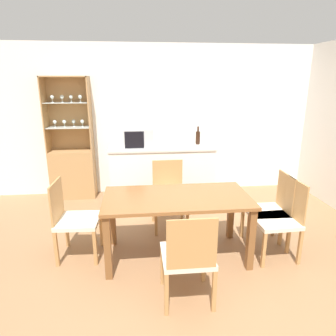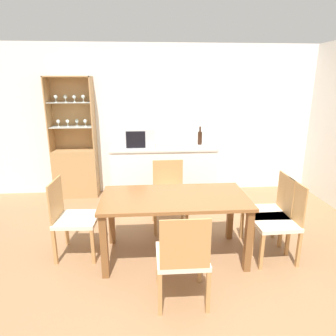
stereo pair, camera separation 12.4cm
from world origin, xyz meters
TOP-DOWN VIEW (x-y plane):
  - ground_plane at (0.00, 0.00)m, footprint 18.00×18.00m
  - wall_back at (0.00, 2.63)m, footprint 6.80×0.06m
  - kitchen_counter at (-0.14, 1.95)m, footprint 1.65×0.53m
  - display_cabinet at (-1.63, 2.44)m, footprint 0.73×0.35m
  - dining_table at (-0.11, 0.40)m, footprint 1.60×0.81m
  - dining_chair_side_right_far at (1.04, 0.52)m, footprint 0.47×0.47m
  - dining_chair_side_right_near at (1.04, 0.28)m, footprint 0.47×0.47m
  - dining_chair_side_left_far at (-1.25, 0.53)m, footprint 0.48×0.48m
  - dining_chair_head_near at (-0.11, -0.35)m, footprint 0.46×0.46m
  - dining_chair_head_far at (-0.11, 1.15)m, footprint 0.47×0.47m
  - microwave at (-0.50, 1.97)m, footprint 0.45×0.33m
  - wine_bottle at (0.46, 2.09)m, footprint 0.07×0.07m

SIDE VIEW (x-z plane):
  - ground_plane at x=0.00m, z-range 0.00..0.00m
  - dining_chair_side_right_far at x=1.04m, z-range 0.01..0.91m
  - dining_chair_side_right_near at x=1.04m, z-range 0.01..0.91m
  - dining_chair_side_left_far at x=-1.25m, z-range 0.01..0.91m
  - dining_chair_head_near at x=-0.11m, z-range 0.01..0.91m
  - dining_chair_head_far at x=-0.11m, z-range 0.01..0.91m
  - kitchen_counter at x=-0.14m, z-range 0.00..0.95m
  - display_cabinet at x=-1.63m, z-range -0.42..1.60m
  - dining_table at x=-0.11m, z-range 0.26..0.99m
  - wine_bottle at x=0.46m, z-range 0.92..1.21m
  - microwave at x=-0.50m, z-range 0.95..1.24m
  - wall_back at x=0.00m, z-range 0.00..2.55m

